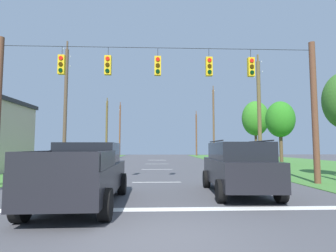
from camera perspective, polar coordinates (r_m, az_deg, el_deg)
name	(u,v)px	position (r m, az deg, el deg)	size (l,w,h in m)	color
ground_plane	(156,238)	(5.74, -2.58, -22.84)	(120.00, 120.00, 0.00)	#47474C
stop_bar_stripe	(156,209)	(8.06, -2.50, -17.45)	(13.16, 0.45, 0.01)	white
lane_dash_0	(157,182)	(13.97, -2.43, -11.96)	(0.15, 2.50, 0.01)	white
lane_dash_1	(157,169)	(21.83, -2.40, -9.29)	(0.15, 2.50, 0.01)	white
lane_dash_2	(157,164)	(28.95, -2.38, -8.13)	(0.15, 2.50, 0.01)	white
lane_dash_3	(157,160)	(36.55, -2.37, -7.39)	(0.15, 2.50, 0.01)	white
lane_dash_4	(157,160)	(37.98, -2.37, -7.29)	(0.15, 2.50, 0.01)	white
overhead_signal_span	(159,100)	(13.08, -1.84, 5.61)	(15.82, 0.31, 7.16)	brown
pickup_truck	(84,174)	(8.92, -17.52, -9.72)	(2.38, 5.44, 1.95)	black
suv_black	(238,166)	(10.71, 14.71, -8.38)	(2.39, 4.88, 2.05)	black
distant_car_crossing_white	(64,158)	(27.44, -21.51, -6.37)	(4.31, 2.03, 1.52)	silver
utility_pole_mid_right	(259,111)	(24.47, 19.01, 2.98)	(0.33, 1.93, 9.99)	brown
utility_pole_far_right	(214,123)	(41.34, 9.78, 0.64)	(0.29, 1.75, 11.33)	brown
utility_pole_near_left	(196,134)	(56.82, 6.11, -1.76)	(0.32, 1.94, 9.60)	brown
utility_pole_far_left	(65,104)	(24.48, -21.16, 4.34)	(0.30, 1.98, 11.06)	brown
utility_pole_distant_right	(107,129)	(41.49, -13.04, -0.65)	(0.33, 1.53, 9.39)	brown
utility_pole_distant_left	(120,129)	(57.89, -10.29, -0.62)	(0.32, 1.83, 11.56)	brown
tree_roadside_right	(255,119)	(33.49, 18.25, 1.53)	(3.15, 3.15, 7.33)	brown
tree_roadside_far_right	(280,120)	(28.95, 22.95, 1.27)	(2.83, 2.83, 6.41)	brown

